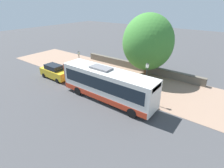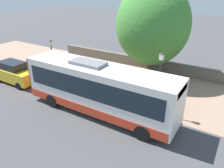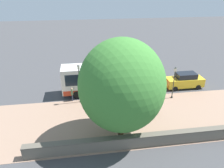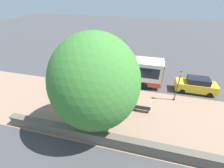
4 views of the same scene
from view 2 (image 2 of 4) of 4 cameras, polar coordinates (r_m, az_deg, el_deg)
The scene contains 11 objects.
ground_plane at distance 17.95m, azimuth -5.50°, elevation -3.31°, with size 120.00×120.00×0.00m, color #424244.
sidewalk_plaza at distance 21.33m, azimuth 1.76°, elevation 1.53°, with size 9.00×44.00×0.02m.
stone_wall at distance 24.49m, azimuth 6.57°, elevation 5.89°, with size 0.60×20.00×1.11m.
bus at distance 14.91m, azimuth -3.52°, elevation -1.13°, with size 2.63×11.07×3.70m.
bus_shelter at distance 17.38m, azimuth 1.16°, elevation 3.07°, with size 1.58×2.81×2.42m.
pedestrian at distance 14.91m, azimuth 14.37°, elevation -6.13°, with size 0.34×0.22×1.62m.
bench at distance 21.49m, azimuth -2.69°, elevation 3.06°, with size 0.40×1.72×0.88m.
street_lamp_near at distance 14.79m, azimuth 12.26°, elevation 1.26°, with size 0.28×0.28×4.49m.
street_lamp_far at distance 21.01m, azimuth -15.34°, elevation 6.93°, with size 0.28×0.28×3.84m.
shade_tree at distance 21.29m, azimuth 10.62°, elevation 14.94°, with size 6.87×6.87×8.72m.
parked_car_behind_bus at distance 22.02m, azimuth -24.17°, elevation 2.74°, with size 1.86×4.69×1.99m.
Camera 2 is at (12.50, 9.77, 8.39)m, focal length 35.00 mm.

